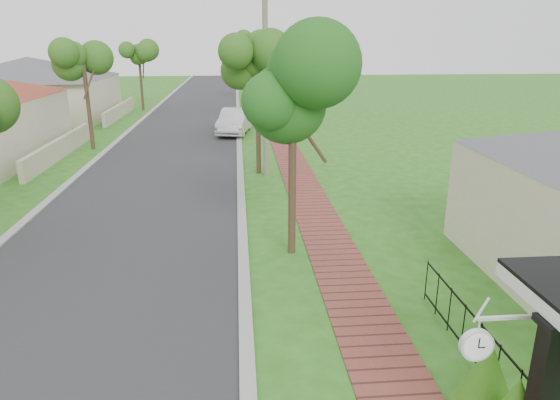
{
  "coord_description": "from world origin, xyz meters",
  "views": [
    {
      "loc": [
        0.59,
        -6.2,
        5.89
      ],
      "look_at": [
        1.74,
        7.3,
        1.5
      ],
      "focal_mm": 32.0,
      "sensor_mm": 36.0,
      "label": 1
    }
  ],
  "objects_px": {
    "near_tree": "(293,89)",
    "station_clock": "(478,343)",
    "parked_car_red": "(235,121)",
    "parked_car_white": "(235,121)",
    "utility_pole": "(266,86)"
  },
  "relations": [
    {
      "from": "near_tree",
      "to": "parked_car_white",
      "type": "bearing_deg",
      "value": 94.93
    },
    {
      "from": "near_tree",
      "to": "station_clock",
      "type": "relative_size",
      "value": 5.93
    },
    {
      "from": "near_tree",
      "to": "utility_pole",
      "type": "xyz_separation_m",
      "value": [
        -0.23,
        8.53,
        -0.65
      ]
    },
    {
      "from": "parked_car_red",
      "to": "parked_car_white",
      "type": "xyz_separation_m",
      "value": [
        0.0,
        -1.11,
        0.13
      ]
    },
    {
      "from": "parked_car_white",
      "to": "near_tree",
      "type": "distance_m",
      "value": 19.6
    },
    {
      "from": "parked_car_red",
      "to": "utility_pole",
      "type": "xyz_separation_m",
      "value": [
        1.42,
        -11.72,
        3.32
      ]
    },
    {
      "from": "utility_pole",
      "to": "station_clock",
      "type": "xyz_separation_m",
      "value": [
        1.96,
        -16.13,
        -2.03
      ]
    },
    {
      "from": "station_clock",
      "to": "near_tree",
      "type": "bearing_deg",
      "value": 102.79
    },
    {
      "from": "parked_car_red",
      "to": "near_tree",
      "type": "bearing_deg",
      "value": -84.15
    },
    {
      "from": "parked_car_white",
      "to": "station_clock",
      "type": "distance_m",
      "value": 26.98
    },
    {
      "from": "parked_car_red",
      "to": "parked_car_white",
      "type": "bearing_deg",
      "value": -88.81
    },
    {
      "from": "parked_car_red",
      "to": "near_tree",
      "type": "height_order",
      "value": "near_tree"
    },
    {
      "from": "parked_car_red",
      "to": "parked_car_white",
      "type": "distance_m",
      "value": 1.11
    },
    {
      "from": "parked_car_white",
      "to": "station_clock",
      "type": "height_order",
      "value": "station_clock"
    },
    {
      "from": "parked_car_red",
      "to": "station_clock",
      "type": "distance_m",
      "value": 28.09
    }
  ]
}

